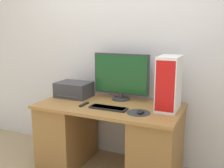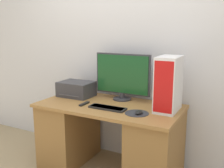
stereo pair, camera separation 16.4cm
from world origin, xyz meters
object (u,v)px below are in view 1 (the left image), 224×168
at_px(mouse, 141,112).
at_px(computer_tower, 169,83).
at_px(monitor, 121,76).
at_px(keyboard, 108,108).
at_px(remote_control, 84,104).
at_px(printer, 74,90).

relative_size(mouse, computer_tower, 0.19).
distance_m(monitor, computer_tower, 0.56).
distance_m(keyboard, mouse, 0.32).
relative_size(mouse, remote_control, 0.62).
height_order(monitor, remote_control, monitor).
relative_size(keyboard, printer, 0.97).
relative_size(keyboard, remote_control, 2.37).
bearing_deg(remote_control, printer, 137.95).
height_order(mouse, computer_tower, computer_tower).
relative_size(monitor, remote_control, 4.02).
height_order(computer_tower, remote_control, computer_tower).
relative_size(computer_tower, remote_control, 3.31).
bearing_deg(computer_tower, mouse, -130.18).
distance_m(monitor, printer, 0.56).
bearing_deg(computer_tower, remote_control, -166.18).
bearing_deg(mouse, monitor, 132.26).
xyz_separation_m(mouse, computer_tower, (0.19, 0.22, 0.23)).
xyz_separation_m(computer_tower, remote_control, (-0.79, -0.19, -0.24)).
height_order(keyboard, printer, printer).
height_order(mouse, printer, printer).
distance_m(computer_tower, remote_control, 0.84).
bearing_deg(printer, keyboard, -25.43).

